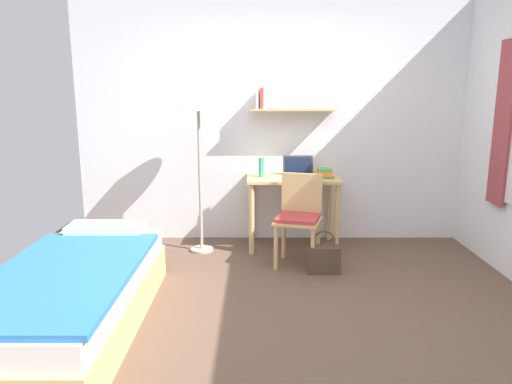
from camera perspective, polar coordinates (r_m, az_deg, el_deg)
The scene contains 10 objects.
ground_plane at distance 3.57m, azimuth 4.18°, elevation -15.23°, with size 5.28×5.28×0.00m, color brown.
wall_back at distance 5.21m, azimuth 2.78°, elevation 8.36°, with size 4.40×0.27×2.60m.
bed at distance 3.58m, azimuth -21.27°, elevation -11.73°, with size 0.91×2.04×0.54m.
desk at distance 4.99m, azimuth 4.43°, elevation 0.16°, with size 0.96×0.58×0.76m.
desk_chair at distance 4.51m, azimuth 5.20°, elevation -2.74°, with size 0.51×0.50×0.86m.
standing_lamp at distance 4.75m, azimuth -7.03°, elevation 10.17°, with size 0.42×0.42×1.68m.
laptop at distance 5.04m, azimuth 5.09°, elevation 2.60°, with size 0.33×0.22×0.21m.
water_bottle at distance 4.93m, azimuth 0.63°, elevation 3.00°, with size 0.06×0.06×0.20m, color #42A87F.
book_stack at distance 4.97m, azimuth 8.31°, elevation 2.30°, with size 0.17×0.25×0.09m.
handbag at distance 4.40m, azimuth 8.12°, elevation -7.96°, with size 0.30×0.13×0.40m.
Camera 1 is at (-0.25, -3.16, 1.63)m, focal length 33.10 mm.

